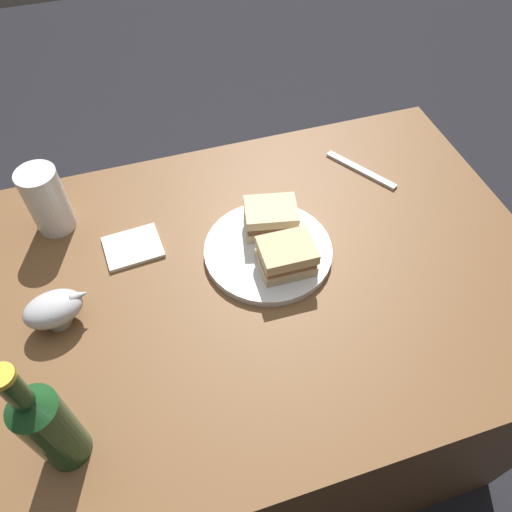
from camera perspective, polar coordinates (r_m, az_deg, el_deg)
name	(u,v)px	position (r m, az deg, el deg)	size (l,w,h in m)	color
ground_plane	(248,416)	(1.58, -0.90, -18.04)	(6.00, 6.00, 0.00)	black
dining_table	(246,363)	(1.25, -1.11, -12.31)	(1.18, 0.78, 0.73)	brown
plate	(268,251)	(0.97, 1.40, 0.60)	(0.25, 0.25, 0.02)	white
sandwich_half_left	(286,256)	(0.91, 3.55, -0.03)	(0.10, 0.08, 0.06)	#CCB284
sandwich_half_right	(271,218)	(0.98, 1.72, 4.44)	(0.12, 0.10, 0.06)	beige
potato_wedge_front	(288,243)	(0.96, 3.71, 1.55)	(0.05, 0.02, 0.02)	gold
potato_wedge_middle	(277,233)	(0.98, 2.40, 2.67)	(0.04, 0.02, 0.02)	gold
potato_wedge_back	(288,220)	(1.00, 3.76, 4.14)	(0.04, 0.02, 0.02)	gold
pint_glass	(49,204)	(1.06, -22.91, 5.58)	(0.08, 0.08, 0.14)	white
gravy_boat	(54,309)	(0.92, -22.34, -5.69)	(0.12, 0.09, 0.07)	#B7B7BC
cider_bottle	(48,425)	(0.75, -22.98, -17.61)	(0.07, 0.07, 0.26)	#19421E
napkin	(133,247)	(1.01, -14.06, 1.01)	(0.11, 0.09, 0.01)	silver
fork	(361,170)	(1.16, 12.05, 9.72)	(0.18, 0.02, 0.01)	silver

